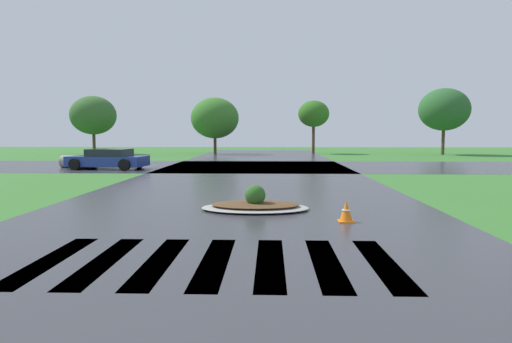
{
  "coord_description": "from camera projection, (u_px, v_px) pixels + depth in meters",
  "views": [
    {
      "loc": [
        0.9,
        -2.0,
        2.1
      ],
      "look_at": [
        0.49,
        10.77,
        0.97
      ],
      "focal_mm": 31.66,
      "sensor_mm": 36.0,
      "label": 1
    }
  ],
  "objects": [
    {
      "name": "asphalt_roadway",
      "position": [
        237.0,
        210.0,
        12.16
      ],
      "size": [
        10.84,
        80.0,
        0.01
      ],
      "primitive_type": "cube",
      "color": "#35353A",
      "rests_on": "ground"
    },
    {
      "name": "traffic_cone",
      "position": [
        346.0,
        212.0,
        10.52
      ],
      "size": [
        0.36,
        0.36,
        0.51
      ],
      "color": "orange",
      "rests_on": "ground"
    },
    {
      "name": "background_treeline",
      "position": [
        312.0,
        113.0,
        41.86
      ],
      "size": [
        47.78,
        5.57,
        6.05
      ],
      "color": "#4C3823",
      "rests_on": "ground"
    },
    {
      "name": "car_white_sedan",
      "position": [
        108.0,
        159.0,
        25.51
      ],
      "size": [
        4.46,
        2.6,
        1.14
      ],
      "rotation": [
        0.0,
        0.0,
        3.02
      ],
      "color": "navy",
      "rests_on": "ground"
    },
    {
      "name": "drainage_pipe_stack",
      "position": [
        76.0,
        162.0,
        26.38
      ],
      "size": [
        1.84,
        0.92,
        0.72
      ],
      "color": "#9E9B93",
      "rests_on": "ground"
    },
    {
      "name": "median_island",
      "position": [
        255.0,
        205.0,
        12.15
      ],
      "size": [
        2.9,
        1.75,
        0.68
      ],
      "color": "#9E9B93",
      "rests_on": "ground"
    },
    {
      "name": "crosswalk_stripes",
      "position": [
        215.0,
        262.0,
        7.3
      ],
      "size": [
        5.85,
        2.97,
        0.01
      ],
      "color": "white",
      "rests_on": "ground"
    },
    {
      "name": "asphalt_cross_road",
      "position": [
        256.0,
        166.0,
        27.46
      ],
      "size": [
        90.0,
        9.76,
        0.01
      ],
      "primitive_type": "cube",
      "color": "#35353A",
      "rests_on": "ground"
    }
  ]
}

